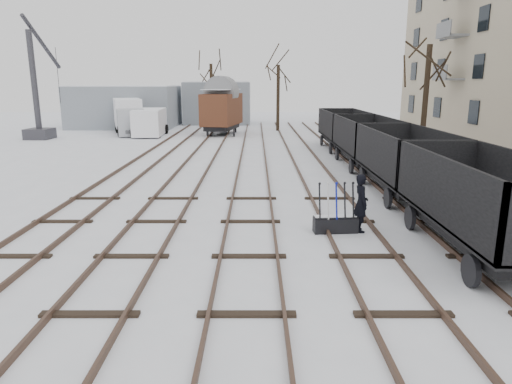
{
  "coord_description": "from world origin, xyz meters",
  "views": [
    {
      "loc": [
        0.18,
        -10.92,
        4.33
      ],
      "look_at": [
        0.18,
        2.16,
        1.2
      ],
      "focal_mm": 32.0,
      "sensor_mm": 36.0,
      "label": 1
    }
  ],
  "objects_px": {
    "freight_wagon_a": "(482,217)",
    "lorry": "(128,116)",
    "box_van_wagon": "(222,108)",
    "crane": "(38,107)",
    "worker": "(361,203)",
    "panel_van": "(150,122)",
    "ground_frame": "(335,223)"
  },
  "relations": [
    {
      "from": "box_van_wagon",
      "to": "crane",
      "type": "xyz_separation_m",
      "value": [
        -14.25,
        -3.04,
        0.23
      ]
    },
    {
      "from": "lorry",
      "to": "panel_van",
      "type": "height_order",
      "value": "lorry"
    },
    {
      "from": "box_van_wagon",
      "to": "freight_wagon_a",
      "type": "bearing_deg",
      "value": -60.22
    },
    {
      "from": "worker",
      "to": "lorry",
      "type": "distance_m",
      "value": 30.55
    },
    {
      "from": "worker",
      "to": "box_van_wagon",
      "type": "xyz_separation_m",
      "value": [
        -6.04,
        26.43,
        1.36
      ]
    },
    {
      "from": "freight_wagon_a",
      "to": "lorry",
      "type": "xyz_separation_m",
      "value": [
        -16.95,
        28.83,
        0.57
      ]
    },
    {
      "from": "freight_wagon_a",
      "to": "crane",
      "type": "distance_m",
      "value": 34.15
    },
    {
      "from": "worker",
      "to": "crane",
      "type": "bearing_deg",
      "value": 34.75
    },
    {
      "from": "freight_wagon_a",
      "to": "lorry",
      "type": "distance_m",
      "value": 33.45
    },
    {
      "from": "box_van_wagon",
      "to": "crane",
      "type": "bearing_deg",
      "value": -155.39
    },
    {
      "from": "lorry",
      "to": "panel_van",
      "type": "xyz_separation_m",
      "value": [
        2.21,
        -1.56,
        -0.39
      ]
    },
    {
      "from": "ground_frame",
      "to": "panel_van",
      "type": "height_order",
      "value": "panel_van"
    },
    {
      "from": "lorry",
      "to": "box_van_wagon",
      "type": "bearing_deg",
      "value": -23.29
    },
    {
      "from": "freight_wagon_a",
      "to": "crane",
      "type": "xyz_separation_m",
      "value": [
        -23.0,
        25.21,
        1.48
      ]
    },
    {
      "from": "lorry",
      "to": "freight_wagon_a",
      "type": "bearing_deg",
      "value": -78.78
    },
    {
      "from": "worker",
      "to": "crane",
      "type": "distance_m",
      "value": 31.01
    },
    {
      "from": "crane",
      "to": "worker",
      "type": "bearing_deg",
      "value": -46.18
    },
    {
      "from": "lorry",
      "to": "crane",
      "type": "distance_m",
      "value": 7.11
    },
    {
      "from": "panel_van",
      "to": "box_van_wagon",
      "type": "bearing_deg",
      "value": 5.95
    },
    {
      "from": "lorry",
      "to": "crane",
      "type": "xyz_separation_m",
      "value": [
        -6.05,
        -3.62,
        0.91
      ]
    },
    {
      "from": "worker",
      "to": "lorry",
      "type": "height_order",
      "value": "lorry"
    },
    {
      "from": "ground_frame",
      "to": "freight_wagon_a",
      "type": "height_order",
      "value": "freight_wagon_a"
    },
    {
      "from": "panel_van",
      "to": "ground_frame",
      "type": "bearing_deg",
      "value": -69.49
    },
    {
      "from": "lorry",
      "to": "panel_van",
      "type": "relative_size",
      "value": 1.34
    },
    {
      "from": "freight_wagon_a",
      "to": "panel_van",
      "type": "relative_size",
      "value": 1.22
    },
    {
      "from": "worker",
      "to": "panel_van",
      "type": "bearing_deg",
      "value": 19.11
    },
    {
      "from": "box_van_wagon",
      "to": "lorry",
      "type": "distance_m",
      "value": 8.25
    },
    {
      "from": "worker",
      "to": "box_van_wagon",
      "type": "distance_m",
      "value": 27.15
    },
    {
      "from": "ground_frame",
      "to": "freight_wagon_a",
      "type": "distance_m",
      "value": 3.92
    },
    {
      "from": "box_van_wagon",
      "to": "lorry",
      "type": "xyz_separation_m",
      "value": [
        -8.2,
        0.58,
        -0.68
      ]
    },
    {
      "from": "freight_wagon_a",
      "to": "panel_van",
      "type": "distance_m",
      "value": 31.0
    },
    {
      "from": "ground_frame",
      "to": "lorry",
      "type": "height_order",
      "value": "lorry"
    }
  ]
}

